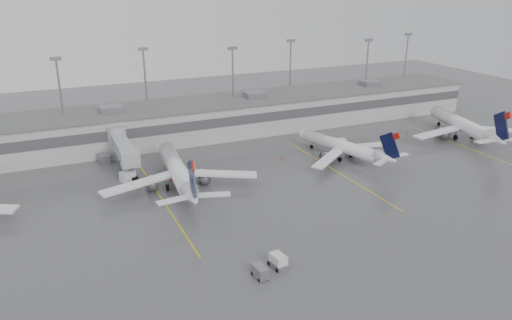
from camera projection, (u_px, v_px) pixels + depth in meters
name	position (u px, v px, depth m)	size (l,w,h in m)	color
ground	(324.00, 245.00, 71.98)	(260.00, 260.00, 0.00)	#4E4D50
terminal	(198.00, 119.00, 120.13)	(152.00, 17.00, 9.45)	#A5A5A0
light_masts	(189.00, 82.00, 122.37)	(142.40, 8.00, 20.60)	gray
jet_bridge_right	(121.00, 146.00, 101.83)	(4.00, 17.20, 7.00)	#9A9C9F
stand_markings	(256.00, 185.00, 92.51)	(105.25, 40.00, 0.01)	yellow
jet_mid_left	(178.00, 171.00, 90.41)	(28.44, 32.01, 10.36)	white
jet_mid_right	(344.00, 147.00, 104.99)	(23.20, 26.39, 8.77)	white
jet_far_right	(464.00, 125.00, 118.38)	(27.80, 31.55, 10.40)	white
baggage_tug	(278.00, 262.00, 66.19)	(2.14, 3.02, 1.82)	silver
baggage_cart	(260.00, 271.00, 63.88)	(1.71, 2.65, 1.61)	slate
gse_uld_b	(128.00, 176.00, 94.32)	(2.65, 1.76, 1.87)	silver
gse_uld_c	(340.00, 143.00, 113.23)	(2.59, 1.73, 1.83)	silver
gse_loader	(104.00, 159.00, 103.24)	(1.89, 3.02, 1.89)	slate
cone_b	(171.00, 179.00, 94.38)	(0.51, 0.51, 0.80)	red
cone_c	(282.00, 157.00, 105.79)	(0.48, 0.48, 0.76)	red
cone_d	(407.00, 133.00, 122.69)	(0.42, 0.42, 0.67)	red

